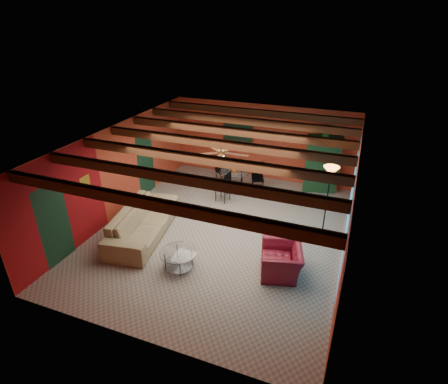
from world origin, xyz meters
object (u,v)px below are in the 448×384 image
at_px(armoire, 322,165).
at_px(floor_lamp, 327,201).
at_px(armchair, 281,260).
at_px(sofa, 143,222).
at_px(potted_plant, 327,131).
at_px(vase, 235,161).
at_px(coffee_table, 179,260).
at_px(dining_table, 234,178).

height_order(armoire, floor_lamp, floor_lamp).
bearing_deg(armchair, sofa, -108.17).
relative_size(potted_plant, vase, 2.48).
xyz_separation_m(floor_lamp, vase, (-3.16, 1.56, 0.12)).
distance_m(coffee_table, floor_lamp, 4.19).
bearing_deg(vase, dining_table, 0.00).
bearing_deg(armoire, coffee_table, -128.57).
relative_size(coffee_table, dining_table, 0.46).
bearing_deg(armoire, floor_lamp, -94.30).
relative_size(sofa, armoire, 1.53).
height_order(armchair, vase, vase).
height_order(armchair, armoire, armoire).
bearing_deg(armoire, vase, -169.92).
xyz_separation_m(armoire, potted_plant, (0.00, 0.00, 1.18)).
distance_m(floor_lamp, vase, 3.53).
relative_size(sofa, potted_plant, 5.45).
xyz_separation_m(dining_table, floor_lamp, (3.16, -1.56, 0.49)).
height_order(coffee_table, floor_lamp, floor_lamp).
height_order(coffee_table, armoire, armoire).
bearing_deg(vase, armchair, -56.04).
xyz_separation_m(coffee_table, dining_table, (-0.13, 4.35, 0.28)).
height_order(floor_lamp, potted_plant, potted_plant).
distance_m(armchair, armoire, 4.87).
bearing_deg(armchair, floor_lamp, 146.32).
relative_size(armoire, vase, 8.80).
xyz_separation_m(coffee_table, armoire, (2.58, 5.54, 0.69)).
xyz_separation_m(sofa, armchair, (3.87, -0.22, -0.07)).
bearing_deg(potted_plant, armoire, 0.00).
distance_m(coffee_table, vase, 4.44).
xyz_separation_m(potted_plant, vase, (-2.71, -1.19, -0.98)).
distance_m(sofa, floor_lamp, 4.97).
bearing_deg(dining_table, coffee_table, -88.30).
xyz_separation_m(sofa, coffee_table, (1.54, -0.92, -0.18)).
bearing_deg(potted_plant, dining_table, -156.33).
relative_size(armchair, potted_plant, 2.04).
height_order(sofa, vase, vase).
bearing_deg(coffee_table, armchair, 16.89).
bearing_deg(sofa, coffee_table, -130.46).
height_order(sofa, floor_lamp, floor_lamp).
relative_size(sofa, coffee_table, 3.15).
height_order(sofa, armchair, sofa).
bearing_deg(armoire, armchair, -106.62).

